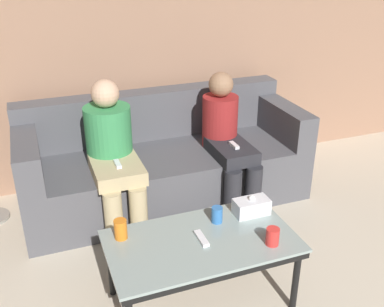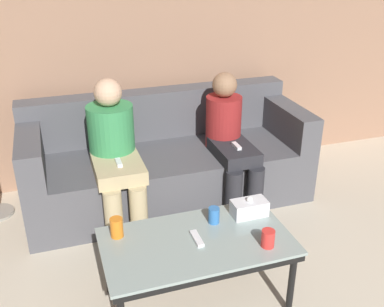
{
  "view_description": "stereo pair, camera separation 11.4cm",
  "coord_description": "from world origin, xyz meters",
  "views": [
    {
      "loc": [
        -0.97,
        0.43,
        2.0
      ],
      "look_at": [
        0.0,
        3.0,
        0.7
      ],
      "focal_mm": 42.0,
      "sensor_mm": 36.0,
      "label": 1
    },
    {
      "loc": [
        -0.86,
        0.39,
        2.0
      ],
      "look_at": [
        0.0,
        3.0,
        0.7
      ],
      "focal_mm": 42.0,
      "sensor_mm": 36.0,
      "label": 2
    }
  ],
  "objects": [
    {
      "name": "game_remote",
      "position": [
        -0.17,
        2.39,
        0.46
      ],
      "size": [
        0.04,
        0.15,
        0.02
      ],
      "color": "white",
      "rests_on": "coffee_table"
    },
    {
      "name": "coffee_table",
      "position": [
        -0.17,
        2.39,
        0.41
      ],
      "size": [
        1.09,
        0.61,
        0.45
      ],
      "color": "#8C9E99",
      "rests_on": "ground_plane"
    },
    {
      "name": "seated_person_left_end",
      "position": [
        -0.46,
        3.46,
        0.6
      ],
      "size": [
        0.35,
        0.71,
        1.11
      ],
      "color": "tan",
      "rests_on": "ground_plane"
    },
    {
      "name": "wall_back",
      "position": [
        0.0,
        4.19,
        1.3
      ],
      "size": [
        12.0,
        0.06,
        2.6
      ],
      "color": "#9E755B",
      "rests_on": "ground_plane"
    },
    {
      "name": "cup_near_right",
      "position": [
        -0.6,
        2.57,
        0.51
      ],
      "size": [
        0.07,
        0.07,
        0.12
      ],
      "color": "orange",
      "rests_on": "coffee_table"
    },
    {
      "name": "cup_near_left",
      "position": [
        -0.02,
        2.52,
        0.5
      ],
      "size": [
        0.07,
        0.07,
        0.1
      ],
      "color": "#3372BF",
      "rests_on": "coffee_table"
    },
    {
      "name": "cup_far_center",
      "position": [
        0.18,
        2.21,
        0.5
      ],
      "size": [
        0.08,
        0.08,
        0.1
      ],
      "color": "red",
      "rests_on": "coffee_table"
    },
    {
      "name": "couch",
      "position": [
        0.0,
        3.67,
        0.32
      ],
      "size": [
        2.3,
        0.88,
        0.86
      ],
      "color": "#515156",
      "rests_on": "ground_plane"
    },
    {
      "name": "seated_person_mid_left",
      "position": [
        0.46,
        3.43,
        0.57
      ],
      "size": [
        0.31,
        0.67,
        1.08
      ],
      "color": "#28282D",
      "rests_on": "ground_plane"
    },
    {
      "name": "tissue_box",
      "position": [
        0.22,
        2.53,
        0.51
      ],
      "size": [
        0.22,
        0.12,
        0.13
      ],
      "color": "white",
      "rests_on": "coffee_table"
    }
  ]
}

